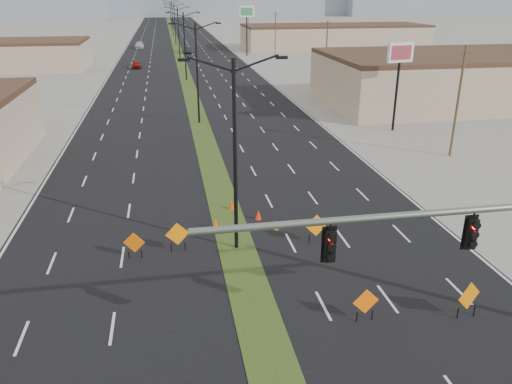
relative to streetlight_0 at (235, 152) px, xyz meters
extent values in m
cube|color=black|center=(0.00, 88.00, -5.42)|extent=(25.00, 400.00, 0.02)
cube|color=#304518|center=(0.00, 88.00, -5.42)|extent=(2.00, 400.00, 0.04)
cube|color=tan|center=(34.00, 33.00, -2.67)|extent=(36.00, 18.00, 5.50)
cube|color=tan|center=(38.00, 98.00, -2.92)|extent=(44.00, 16.00, 5.00)
cylinder|color=slate|center=(5.20, -10.00, 0.68)|extent=(16.00, 0.24, 0.24)
cube|color=black|center=(1.70, -10.00, -0.20)|extent=(0.50, 0.28, 1.30)
sphere|color=#FF0C05|center=(1.70, -10.16, 0.15)|extent=(0.22, 0.22, 0.22)
cube|color=black|center=(6.70, -10.00, -0.20)|extent=(0.50, 0.28, 1.30)
sphere|color=#FF0C05|center=(6.70, -10.16, 0.15)|extent=(0.22, 0.22, 0.22)
cylinder|color=black|center=(0.00, 0.00, -0.42)|extent=(0.20, 0.20, 10.00)
cube|color=black|center=(-2.30, 0.00, 4.53)|extent=(0.55, 0.24, 0.14)
cube|color=black|center=(2.30, 0.00, 4.53)|extent=(0.55, 0.24, 0.14)
cylinder|color=black|center=(0.00, 28.00, -0.42)|extent=(0.20, 0.20, 10.00)
cube|color=black|center=(-2.30, 28.00, 4.53)|extent=(0.55, 0.24, 0.14)
cube|color=black|center=(2.30, 28.00, 4.53)|extent=(0.55, 0.24, 0.14)
cylinder|color=black|center=(0.00, 56.00, -0.42)|extent=(0.20, 0.20, 10.00)
cube|color=black|center=(-2.30, 56.00, 4.53)|extent=(0.55, 0.24, 0.14)
cube|color=black|center=(2.30, 56.00, 4.53)|extent=(0.55, 0.24, 0.14)
cylinder|color=black|center=(0.00, 84.00, -0.42)|extent=(0.20, 0.20, 10.00)
cube|color=black|center=(-2.30, 84.00, 4.53)|extent=(0.55, 0.24, 0.14)
cube|color=black|center=(2.30, 84.00, 4.53)|extent=(0.55, 0.24, 0.14)
cylinder|color=black|center=(0.00, 112.00, -0.42)|extent=(0.20, 0.20, 10.00)
cube|color=black|center=(-2.30, 112.00, 4.53)|extent=(0.55, 0.24, 0.14)
cube|color=black|center=(2.30, 112.00, 4.53)|extent=(0.55, 0.24, 0.14)
cylinder|color=black|center=(0.00, 140.00, -0.42)|extent=(0.20, 0.20, 10.00)
cube|color=black|center=(-2.30, 140.00, 4.53)|extent=(0.55, 0.24, 0.14)
cube|color=black|center=(2.30, 140.00, 4.53)|extent=(0.55, 0.24, 0.14)
cylinder|color=black|center=(0.00, 168.00, -0.42)|extent=(0.20, 0.20, 10.00)
cube|color=black|center=(-2.30, 168.00, 4.53)|extent=(0.55, 0.24, 0.14)
cube|color=black|center=(2.30, 168.00, 4.53)|extent=(0.55, 0.24, 0.14)
cylinder|color=#4C3823|center=(20.00, 13.00, -0.92)|extent=(0.20, 0.20, 9.00)
cube|color=#4C3823|center=(20.00, 13.00, 3.18)|extent=(1.60, 0.10, 0.10)
cylinder|color=#4C3823|center=(20.00, 48.00, -0.92)|extent=(0.20, 0.20, 9.00)
cube|color=#4C3823|center=(20.00, 48.00, 3.18)|extent=(1.60, 0.10, 0.10)
cylinder|color=#4C3823|center=(20.00, 83.00, -0.92)|extent=(0.20, 0.20, 9.00)
cube|color=#4C3823|center=(20.00, 83.00, 3.18)|extent=(1.60, 0.10, 0.10)
cylinder|color=#4C3823|center=(20.00, 118.00, -0.92)|extent=(0.20, 0.20, 9.00)
cube|color=#4C3823|center=(20.00, 118.00, 3.18)|extent=(1.60, 0.10, 0.10)
imported|color=maroon|center=(-8.22, 70.70, -4.77)|extent=(1.62, 3.85, 1.30)
imported|color=black|center=(2.00, 92.50, -4.76)|extent=(1.69, 4.10, 1.32)
imported|color=silver|center=(-8.98, 105.18, -4.71)|extent=(2.03, 4.88, 1.41)
cube|color=orange|center=(-3.10, 0.13, -4.37)|extent=(1.25, 0.17, 1.26)
cylinder|color=black|center=(-3.47, 0.13, -5.16)|extent=(0.05, 0.05, 0.52)
cylinder|color=black|center=(-2.74, 0.13, -5.16)|extent=(0.05, 0.05, 0.52)
cube|color=#D55804|center=(-5.31, -0.22, -4.50)|extent=(1.10, 0.25, 1.11)
cylinder|color=black|center=(-5.64, -0.22, -5.19)|extent=(0.05, 0.05, 0.46)
cylinder|color=black|center=(-4.99, -0.22, -5.19)|extent=(0.05, 0.05, 0.46)
cube|color=#F56105|center=(4.38, -7.31, -4.46)|extent=(1.16, 0.14, 1.16)
cylinder|color=black|center=(4.04, -7.31, -5.18)|extent=(0.05, 0.05, 0.48)
cylinder|color=black|center=(4.71, -7.31, -5.18)|extent=(0.05, 0.05, 0.48)
cube|color=orange|center=(4.37, -0.18, -4.37)|extent=(1.26, 0.18, 1.26)
cylinder|color=black|center=(4.00, -0.18, -5.16)|extent=(0.05, 0.05, 0.53)
cylinder|color=black|center=(4.74, -0.18, -5.16)|extent=(0.05, 0.05, 0.53)
cube|color=orange|center=(8.68, -7.86, -4.34)|extent=(1.23, 0.49, 1.30)
cylinder|color=black|center=(8.30, -7.86, -5.15)|extent=(0.05, 0.05, 0.54)
cylinder|color=black|center=(9.06, -7.86, -5.15)|extent=(0.05, 0.05, 0.54)
cone|color=#F83005|center=(1.80, 3.34, -5.11)|extent=(0.42, 0.42, 0.62)
cone|color=orange|center=(2.59, 1.82, -5.14)|extent=(0.35, 0.35, 0.56)
cone|color=red|center=(0.38, 5.11, -5.10)|extent=(0.49, 0.49, 0.63)
cone|color=#FF4F05|center=(-0.87, 2.58, -5.10)|extent=(0.39, 0.39, 0.63)
cylinder|color=black|center=(18.80, 21.69, -1.93)|extent=(0.24, 0.24, 6.98)
cube|color=white|center=(18.80, 21.69, 2.11)|extent=(2.77, 0.92, 1.84)
cube|color=#9B333C|center=(18.80, 21.49, 2.11)|extent=(2.16, 0.51, 1.28)
cylinder|color=black|center=(14.30, 85.11, -1.25)|extent=(0.24, 0.24, 8.34)
cube|color=white|center=(14.30, 85.11, 3.58)|extent=(3.31, 0.90, 2.20)
cube|color=#36874A|center=(14.30, 84.91, 3.58)|extent=(2.61, 0.49, 1.54)
camera|label=1|loc=(-3.16, -23.64, 7.42)|focal=35.00mm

